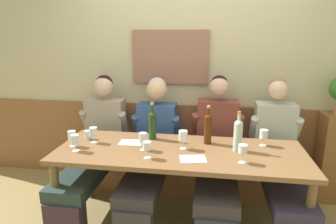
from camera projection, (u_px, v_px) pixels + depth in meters
The scene contains 23 objects.
room_wall_back at pixel (189, 63), 3.25m from camera, with size 6.80×0.12×2.80m.
wood_wainscot_panel at pixel (188, 144), 3.44m from camera, with size 6.80×0.03×0.93m, color brown.
wall_bench at pixel (186, 166), 3.29m from camera, with size 2.45×0.42×0.94m.
dining_table at pixel (180, 159), 2.57m from camera, with size 2.15×0.79×0.74m.
person_right_seat at pixel (95, 144), 3.00m from camera, with size 0.52×1.21×1.28m.
person_left_seat at pixel (151, 146), 2.93m from camera, with size 0.51×1.22×1.27m.
person_center_right_seat at pixel (217, 150), 2.83m from camera, with size 0.52×1.22×1.31m.
person_center_left_seat at pixel (279, 154), 2.75m from camera, with size 0.50×1.22×1.29m.
wine_bottle_clear_water at pixel (152, 124), 2.78m from camera, with size 0.07×0.07×0.36m.
wine_bottle_amber_mid at pixel (208, 128), 2.66m from camera, with size 0.07×0.07×0.36m.
wine_bottle_green_tall at pixel (238, 134), 2.49m from camera, with size 0.08×0.08×0.35m.
wine_glass_by_bottle at pixel (75, 140), 2.50m from camera, with size 0.07×0.07×0.15m.
wine_glass_mid_right at pixel (183, 136), 2.54m from camera, with size 0.08×0.08×0.17m.
wine_glass_center_front at pixel (243, 150), 2.27m from camera, with size 0.07×0.07×0.15m.
wine_glass_left_end at pixel (72, 136), 2.61m from camera, with size 0.07×0.07×0.14m.
wine_glass_near_bucket at pixel (264, 135), 2.62m from camera, with size 0.07×0.07×0.15m.
wine_glass_mid_left at pixel (147, 147), 2.35m from camera, with size 0.07×0.07×0.14m.
wine_glass_right_end at pixel (93, 132), 2.69m from camera, with size 0.07×0.07×0.15m.
wine_glass_center_rear at pixel (143, 139), 2.52m from camera, with size 0.07×0.07×0.16m.
water_tumbler_right at pixel (88, 135), 2.79m from camera, with size 0.06×0.06×0.09m, color silver.
tasting_sheet_left_guest at pixel (193, 159), 2.37m from camera, with size 0.21×0.15×0.00m, color white.
tasting_sheet_right_guest at pixel (131, 142), 2.72m from camera, with size 0.21×0.15×0.00m, color white.
corner_pedestal at pixel (332, 158), 3.05m from camera, with size 0.28×0.28×0.93m, color brown.
Camera 1 is at (0.26, -2.19, 1.72)m, focal length 31.36 mm.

